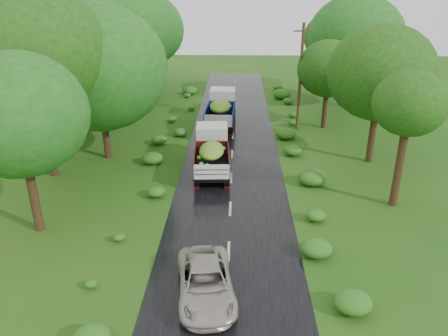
{
  "coord_description": "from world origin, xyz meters",
  "views": [
    {
      "loc": [
        0.29,
        -12.7,
        11.39
      ],
      "look_at": [
        -0.38,
        9.63,
        1.7
      ],
      "focal_mm": 35.0,
      "sensor_mm": 36.0,
      "label": 1
    }
  ],
  "objects_px": {
    "truck_far": "(221,108)",
    "car": "(206,282)",
    "utility_pole": "(300,77)",
    "truck_near": "(212,150)"
  },
  "relations": [
    {
      "from": "truck_far",
      "to": "utility_pole",
      "type": "distance_m",
      "value": 6.94
    },
    {
      "from": "truck_near",
      "to": "utility_pole",
      "type": "distance_m",
      "value": 11.31
    },
    {
      "from": "truck_near",
      "to": "car",
      "type": "distance_m",
      "value": 12.22
    },
    {
      "from": "truck_near",
      "to": "utility_pole",
      "type": "bearing_deg",
      "value": 50.49
    },
    {
      "from": "car",
      "to": "truck_near",
      "type": "bearing_deg",
      "value": 84.15
    },
    {
      "from": "car",
      "to": "utility_pole",
      "type": "distance_m",
      "value": 22.13
    },
    {
      "from": "truck_far",
      "to": "car",
      "type": "height_order",
      "value": "truck_far"
    },
    {
      "from": "truck_near",
      "to": "car",
      "type": "bearing_deg",
      "value": -90.78
    },
    {
      "from": "car",
      "to": "utility_pole",
      "type": "relative_size",
      "value": 0.54
    },
    {
      "from": "truck_near",
      "to": "utility_pole",
      "type": "xyz_separation_m",
      "value": [
        6.53,
        8.76,
        2.92
      ]
    }
  ]
}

